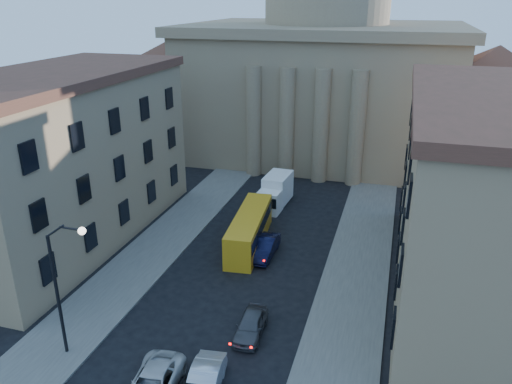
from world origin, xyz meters
TOP-DOWN VIEW (x-y plane):
  - sidewalk_left at (-8.50, 18.00)m, footprint 5.00×60.00m
  - sidewalk_right at (8.50, 18.00)m, footprint 5.00×60.00m
  - church at (0.00, 55.47)m, footprint 68.02×28.76m
  - building_left at (-17.00, 22.00)m, footprint 11.60×26.60m
  - building_right at (17.00, 22.00)m, footprint 11.60×26.60m
  - street_lamp at (-6.97, 8.00)m, footprint 2.62×0.44m
  - car_right_near at (1.83, 7.24)m, footprint 2.20×4.79m
  - car_right_far at (2.75, 12.93)m, footprint 1.87×4.23m
  - car_right_distant at (0.80, 23.25)m, footprint 1.66×4.71m
  - city_bus at (-1.03, 24.93)m, footprint 3.23×10.22m
  - box_truck at (-1.03, 33.97)m, footprint 2.60×5.85m

SIDE VIEW (x-z plane):
  - sidewalk_left at x=-8.50m, z-range 0.00..0.15m
  - sidewalk_right at x=8.50m, z-range 0.00..0.15m
  - car_right_far at x=2.75m, z-range 0.00..1.41m
  - car_right_near at x=1.83m, z-range 0.00..1.52m
  - car_right_distant at x=0.80m, z-range 0.00..1.55m
  - box_truck at x=-1.03m, z-range -0.08..3.06m
  - city_bus at x=-1.03m, z-range 0.11..2.94m
  - street_lamp at x=-6.97m, z-range 0.87..9.70m
  - building_left at x=-17.00m, z-range 0.07..14.77m
  - building_right at x=17.00m, z-range 0.07..14.77m
  - church at x=0.00m, z-range -6.42..30.18m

